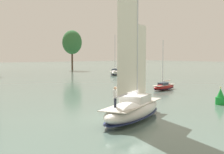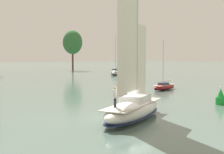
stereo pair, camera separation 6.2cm
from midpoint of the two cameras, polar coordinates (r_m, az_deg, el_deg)
ground_plane at (r=27.15m, az=3.98°, el=-7.75°), size 400.00×400.00×0.00m
tree_shore_center at (r=110.80m, az=-7.21°, el=6.31°), size 6.84×6.84×14.07m
sailboat_main at (r=26.96m, az=4.00°, el=-5.46°), size 10.29×7.06×13.87m
sailboat_moored_near_marina at (r=85.47m, az=0.60°, el=0.88°), size 7.20×7.16×10.92m
sailboat_moored_far_slip at (r=49.90m, az=9.57°, el=-1.73°), size 5.89×2.78×7.83m
motor_tender at (r=38.94m, az=2.92°, el=-3.37°), size 4.13×3.90×1.56m
channel_buoy at (r=36.92m, az=19.29°, el=-3.56°), size 1.10×1.10×2.00m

